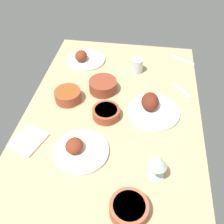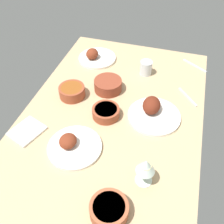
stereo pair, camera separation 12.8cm
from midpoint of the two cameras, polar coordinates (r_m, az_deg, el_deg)
name	(u,v)px [view 1 (the left image)]	position (r cm, az deg, el deg)	size (l,w,h in cm)	color
dining_table	(112,117)	(131.18, -2.80, -1.37)	(140.00, 90.00, 4.00)	tan
plate_far_side	(152,108)	(130.34, 6.22, 0.86)	(26.54, 26.54, 9.11)	white
plate_center_main	(85,59)	(167.24, -8.42, 11.70)	(24.00, 24.00, 8.00)	white
plate_near_viewer	(79,150)	(115.21, -10.54, -8.48)	(24.58, 24.58, 6.92)	white
bowl_soup	(68,95)	(138.82, -12.51, 3.58)	(14.08, 14.08, 6.04)	brown
bowl_potatoes	(129,208)	(98.35, -0.17, -21.08)	(14.36, 14.36, 5.84)	#A35133
bowl_cream	(103,85)	(141.93, -4.64, 5.85)	(15.43, 15.43, 6.45)	brown
bowl_onions	(106,113)	(127.19, -4.21, -0.27)	(13.81, 13.81, 4.98)	brown
wine_glass	(159,162)	(100.42, 6.77, -11.32)	(7.60, 7.60, 14.00)	silver
water_tumbler	(137,65)	(155.69, 3.28, 10.32)	(7.16, 7.16, 8.51)	silver
folded_napkin	(28,140)	(126.17, -21.06, -6.14)	(14.83, 12.83, 1.20)	white
fork_loose	(181,90)	(146.85, 12.94, 4.70)	(16.02, 0.90, 0.80)	silver
spoon_loose	(182,59)	(172.20, 13.38, 11.34)	(17.68, 0.90, 0.80)	silver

